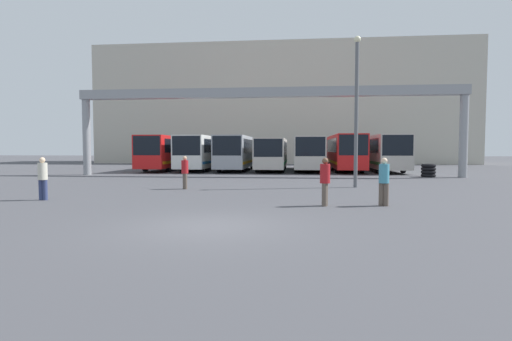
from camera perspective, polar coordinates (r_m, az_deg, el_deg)
The scene contains 16 objects.
ground_plane at distance 10.93m, azimuth -6.71°, elevation -7.96°, with size 200.00×200.00×0.00m, color #47474C.
building_backdrop at distance 59.51m, azimuth 3.65°, elevation 9.04°, with size 51.89×12.00×16.34m.
overhead_gantry at distance 30.36m, azimuth 1.44°, elevation 9.78°, with size 29.06×0.80×6.63m.
bus_slot_0 at distance 40.03m, azimuth -12.38°, elevation 2.78°, with size 2.58×11.55×3.25m.
bus_slot_1 at distance 39.49m, azimuth -7.50°, elevation 2.82°, with size 2.62×12.36×3.24m.
bus_slot_2 at distance 38.08m, azimuth -2.79°, elevation 2.81°, with size 2.62×10.82×3.23m.
bus_slot_3 at distance 37.52m, azimuth 2.31°, elevation 2.60°, with size 2.57×10.42×2.98m.
bus_slot_4 at distance 38.03m, azimuth 7.48°, elevation 2.70°, with size 2.62×11.57×3.13m.
bus_slot_5 at distance 38.46m, azimuth 12.55°, elevation 2.81°, with size 2.51×11.93×3.30m.
bus_slot_6 at distance 39.15m, azimuth 17.47°, elevation 2.71°, with size 2.60×12.24×3.26m.
pedestrian_far_center at distance 18.40m, azimuth -28.17°, elevation -0.87°, with size 0.36×0.36×1.75m.
pedestrian_near_left at distance 14.77m, azimuth 9.83°, elevation -1.41°, with size 0.37×0.37×1.77m.
pedestrian_near_center at distance 20.93m, azimuth -10.13°, elevation -0.15°, with size 0.36×0.36×1.71m.
pedestrian_mid_left at distance 15.31m, azimuth 17.81°, elevation -1.36°, with size 0.37×0.37×1.76m.
tire_stack at distance 31.89m, azimuth 23.41°, elevation 0.00°, with size 1.04×1.04×0.96m.
lamp_post at distance 22.22m, azimuth 14.16°, elevation 8.97°, with size 0.36×0.36×8.05m.
Camera 1 is at (2.35, -10.47, 2.11)m, focal length 28.00 mm.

